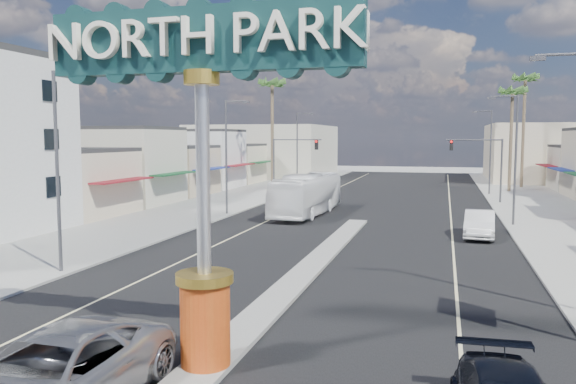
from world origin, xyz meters
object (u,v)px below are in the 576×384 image
Objects in this scene: gateway_sign at (202,144)px; traffic_signal_right at (481,157)px; palm_left_far at (272,90)px; city_bus at (307,194)px; car_parked_right at (479,224)px; streetlight_r_mid at (513,153)px; palm_right_mid at (513,97)px; palm_right_far at (525,85)px; streetlight_l_near at (60,161)px; streetlight_l_mid at (228,151)px; traffic_signal_left at (291,156)px; streetlight_l_far at (299,147)px; suv_left at (54,375)px; streetlight_r_far at (489,147)px.

gateway_sign is 1.53× the size of traffic_signal_right.
city_bus is (8.48, -18.13, -9.88)m from palm_left_far.
gateway_sign is at bearing -105.69° from car_parked_right.
streetlight_r_mid is 7.11m from car_parked_right.
traffic_signal_right is at bearing 95.10° from streetlight_r_mid.
palm_right_far is (2.00, 6.00, 1.78)m from palm_right_mid.
city_bus is at bearing 74.86° from streetlight_l_near.
traffic_signal_left is at bearing 84.90° from streetlight_l_mid.
streetlight_l_near is at bearing -102.33° from city_bus.
streetlight_l_mid is (0.00, 20.00, 0.00)m from streetlight_l_near.
palm_right_far reaches higher than streetlight_l_mid.
streetlight_l_near is 51.92m from palm_right_mid.
streetlight_l_far reaches higher than suv_left.
streetlight_l_near and streetlight_l_far have the same top height.
traffic_signal_left is 34.03m from streetlight_l_near.
palm_right_far is at bearing 23.20° from palm_left_far.
streetlight_l_mid is 1.00× the size of streetlight_r_mid.
suv_left is 27.88m from car_parked_right.
palm_right_mid is (22.18, 12.01, 6.33)m from traffic_signal_left.
streetlight_l_far reaches higher than car_parked_right.
gateway_sign reaches higher than streetlight_l_near.
car_parked_right is (21.08, -25.19, -10.68)m from palm_left_far.
streetlight_r_mid is at bearing 0.00° from streetlight_l_mid.
city_bus is at bearing -73.62° from streetlight_l_far.
streetlight_l_far is 7.21m from palm_left_far.
gateway_sign is 51.10m from streetlight_l_far.
traffic_signal_right is 19.52m from car_parked_right.
palm_left_far is (-23.43, 20.00, 6.43)m from streetlight_r_mid.
palm_right_far reaches higher than palm_right_mid.
streetlight_l_near reaches higher than traffic_signal_right.
palm_right_far is 66.40m from suv_left.
city_bus is (-17.52, -24.13, -8.98)m from palm_right_mid.
traffic_signal_right is at bearing 90.52° from car_parked_right.
traffic_signal_left is 24.11m from streetlight_r_mid.
streetlight_r_mid is 15.45m from city_bus.
palm_left_far reaches higher than traffic_signal_left.
streetlight_r_mid is 1.81× the size of car_parked_right.
streetlight_r_far is at bearing -114.55° from palm_right_far.
streetlight_l_near is 46.90m from streetlight_r_far.
palm_right_mid is at bearing 72.37° from traffic_signal_right.
streetlight_r_far is 13.21m from palm_right_far.
streetlight_r_far is (10.43, 50.02, -0.86)m from gateway_sign.
streetlight_l_mid is 7.10m from city_bus.
palm_left_far reaches higher than car_parked_right.
streetlight_r_mid is at bearing -95.64° from palm_right_mid.
suv_left reaches higher than car_parked_right.
palm_right_mid is at bearing 9.69° from streetlight_l_far.
streetlight_l_near is at bearing -86.33° from palm_left_far.
streetlight_l_mid is 1.81× the size of car_parked_right.
streetlight_l_mid is at bearing -144.50° from traffic_signal_right.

